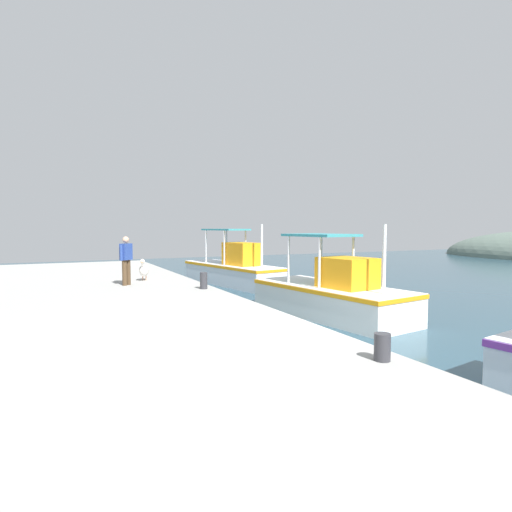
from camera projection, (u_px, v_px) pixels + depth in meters
name	position (u px, v px, depth m)	size (l,w,h in m)	color
quay_pier	(44.00, 370.00, 7.08)	(36.00, 10.00, 0.80)	#9E9E99
fishing_boat_nearest	(233.00, 270.00, 20.58)	(6.74, 2.91, 2.91)	white
fishing_boat_second	(332.00, 295.00, 13.17)	(5.69, 2.86, 2.86)	white
pelican	(144.00, 270.00, 15.77)	(0.96, 0.56, 0.82)	tan
fisherman_standing	(126.00, 258.00, 14.46)	(0.46, 0.46, 1.66)	#4C3823
mooring_bollard_nearest	(204.00, 281.00, 13.62)	(0.24, 0.24, 0.53)	#333338
mooring_bollard_second	(382.00, 347.00, 6.29)	(0.24, 0.24, 0.41)	#333338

